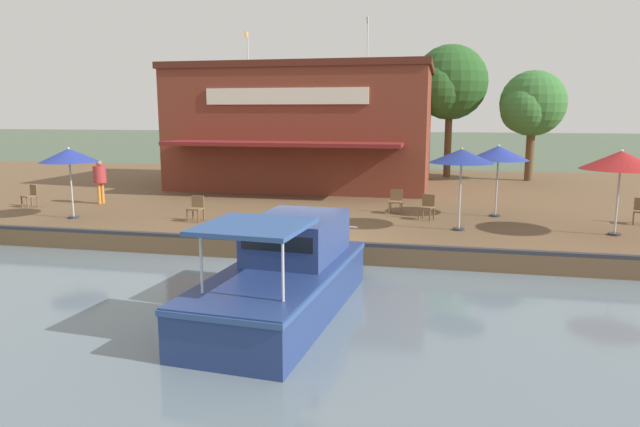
# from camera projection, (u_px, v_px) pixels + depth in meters

# --- Properties ---
(ground_plane) EXTENTS (220.00, 220.00, 0.00)m
(ground_plane) POSITION_uv_depth(u_px,v_px,m) (299.00, 265.00, 16.00)
(ground_plane) COLOR #4C5B47
(quay_deck) EXTENTS (22.00, 56.00, 0.60)m
(quay_deck) POSITION_uv_depth(u_px,v_px,m) (357.00, 197.00, 26.54)
(quay_deck) COLOR brown
(quay_deck) RESTS_ON ground
(quay_edge_fender) EXTENTS (0.20, 50.40, 0.10)m
(quay_edge_fender) POSITION_uv_depth(u_px,v_px,m) (300.00, 241.00, 15.98)
(quay_edge_fender) COLOR #2D2D33
(quay_edge_fender) RESTS_ON quay_deck
(waterfront_restaurant) EXTENTS (9.66, 12.29, 8.06)m
(waterfront_restaurant) POSITION_uv_depth(u_px,v_px,m) (307.00, 126.00, 28.50)
(waterfront_restaurant) COLOR brown
(waterfront_restaurant) RESTS_ON quay_deck
(patio_umbrella_near_quay_edge) EXTENTS (1.97, 1.97, 2.56)m
(patio_umbrella_near_quay_edge) POSITION_uv_depth(u_px,v_px,m) (462.00, 156.00, 17.36)
(patio_umbrella_near_quay_edge) COLOR #B7B7B7
(patio_umbrella_near_quay_edge) RESTS_ON quay_deck
(patio_umbrella_back_row) EXTENTS (2.28, 2.28, 2.56)m
(patio_umbrella_back_row) POSITION_uv_depth(u_px,v_px,m) (621.00, 160.00, 16.63)
(patio_umbrella_back_row) COLOR #B7B7B7
(patio_umbrella_back_row) RESTS_ON quay_deck
(patio_umbrella_by_entrance) EXTENTS (2.06, 2.06, 2.51)m
(patio_umbrella_by_entrance) POSITION_uv_depth(u_px,v_px,m) (499.00, 153.00, 19.70)
(patio_umbrella_by_entrance) COLOR #B7B7B7
(patio_umbrella_by_entrance) RESTS_ON quay_deck
(patio_umbrella_mid_patio_right) EXTENTS (1.94, 1.94, 2.44)m
(patio_umbrella_mid_patio_right) POSITION_uv_depth(u_px,v_px,m) (69.00, 155.00, 19.38)
(patio_umbrella_mid_patio_right) COLOR #B7B7B7
(patio_umbrella_mid_patio_right) RESTS_ON quay_deck
(cafe_chair_under_first_umbrella) EXTENTS (0.55, 0.55, 0.85)m
(cafe_chair_under_first_umbrella) POSITION_uv_depth(u_px,v_px,m) (427.00, 206.00, 19.44)
(cafe_chair_under_first_umbrella) COLOR brown
(cafe_chair_under_first_umbrella) RESTS_ON quay_deck
(cafe_chair_beside_entrance) EXTENTS (0.47, 0.47, 0.85)m
(cafe_chair_beside_entrance) POSITION_uv_depth(u_px,v_px,m) (396.00, 200.00, 20.64)
(cafe_chair_beside_entrance) COLOR brown
(cafe_chair_beside_entrance) RESTS_ON quay_deck
(cafe_chair_facing_river) EXTENTS (0.57, 0.57, 0.85)m
(cafe_chair_facing_river) POSITION_uv_depth(u_px,v_px,m) (31.00, 195.00, 22.02)
(cafe_chair_facing_river) COLOR brown
(cafe_chair_facing_river) RESTS_ON quay_deck
(cafe_chair_back_row_seat) EXTENTS (0.46, 0.46, 0.85)m
(cafe_chair_back_row_seat) POSITION_uv_depth(u_px,v_px,m) (196.00, 207.00, 19.16)
(cafe_chair_back_row_seat) COLOR brown
(cafe_chair_back_row_seat) RESTS_ON quay_deck
(person_near_entrance) EXTENTS (0.49, 0.49, 1.74)m
(person_near_entrance) POSITION_uv_depth(u_px,v_px,m) (100.00, 176.00, 22.69)
(person_near_entrance) COLOR orange
(person_near_entrance) RESTS_ON quay_deck
(motorboat_distant_upstream) EXTENTS (6.90, 2.69, 2.17)m
(motorboat_distant_upstream) POSITION_uv_depth(u_px,v_px,m) (293.00, 272.00, 12.38)
(motorboat_distant_upstream) COLOR navy
(motorboat_distant_upstream) RESTS_ON river_water
(tree_upstream_bank) EXTENTS (4.29, 4.08, 7.28)m
(tree_upstream_bank) POSITION_uv_depth(u_px,v_px,m) (447.00, 85.00, 31.19)
(tree_upstream_bank) COLOR brown
(tree_upstream_bank) RESTS_ON quay_deck
(tree_downstream_bank) EXTENTS (3.59, 3.42, 5.79)m
(tree_downstream_bank) POSITION_uv_depth(u_px,v_px,m) (531.00, 105.00, 29.78)
(tree_downstream_bank) COLOR brown
(tree_downstream_bank) RESTS_ON quay_deck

